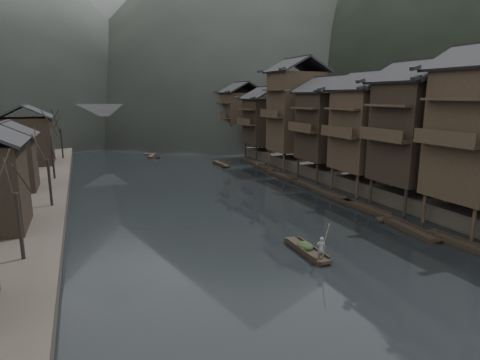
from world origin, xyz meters
TOP-DOWN VIEW (x-y plane):
  - water at (0.00, 0.00)m, footprint 300.00×300.00m
  - right_bank at (35.00, 40.00)m, footprint 40.00×200.00m
  - stilt_houses at (17.28, 18.97)m, footprint 9.00×67.60m
  - left_houses at (-20.50, 20.12)m, footprint 8.10×53.20m
  - bare_trees at (-17.00, 17.61)m, footprint 3.79×60.66m
  - moored_sampans at (12.05, 15.18)m, footprint 3.20×48.27m
  - midriver_boats at (1.75, 47.05)m, footprint 10.55×26.95m
  - stone_bridge at (-0.00, 72.00)m, footprint 40.00×6.00m
  - hero_sampan at (1.06, -0.89)m, footprint 1.14×5.05m
  - cargo_heap at (1.05, -0.66)m, footprint 1.11×1.45m
  - boatman at (1.09, -2.66)m, footprint 0.70×0.63m
  - bamboo_pole at (1.29, -2.66)m, footprint 0.54×1.77m

SIDE VIEW (x-z plane):
  - water at x=0.00m, z-range 0.00..0.00m
  - moored_sampans at x=12.05m, z-range -0.03..0.44m
  - hero_sampan at x=1.06m, z-range -0.01..0.42m
  - midriver_boats at x=1.75m, z-range -0.02..0.42m
  - cargo_heap at x=1.05m, z-range 0.44..1.10m
  - right_bank at x=35.00m, z-range 0.00..1.80m
  - boatman at x=1.09m, z-range 0.44..2.03m
  - bamboo_pole at x=1.29m, z-range 2.03..5.40m
  - stone_bridge at x=0.00m, z-range 0.61..9.61m
  - left_houses at x=-20.50m, z-range 1.30..10.02m
  - bare_trees at x=-17.00m, z-range 2.58..10.16m
  - stilt_houses at x=17.28m, z-range 0.58..17.26m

